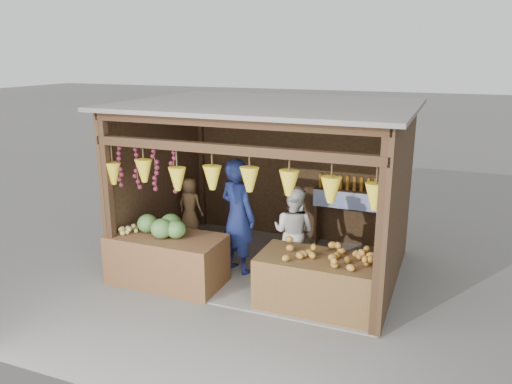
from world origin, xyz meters
TOP-DOWN VIEW (x-y plane):
  - ground at (0.00, 0.00)m, footprint 80.00×80.00m
  - stall_structure at (-0.03, -0.04)m, footprint 4.30×3.30m
  - back_shelf at (1.05, 1.28)m, footprint 1.25×0.32m
  - counter_left at (-1.21, -1.11)m, footprint 1.71×0.85m
  - counter_right at (1.15, -1.01)m, footprint 1.71×0.85m
  - stool at (-1.53, 0.21)m, footprint 0.35×0.35m
  - man_standing at (-0.37, -0.35)m, footprint 0.79×0.67m
  - woman_standing at (0.48, -0.14)m, footprint 0.77×0.64m
  - vendor_seated at (-1.53, 0.21)m, footprint 0.51×0.37m
  - melon_pile at (-1.24, -1.10)m, footprint 1.00×0.50m
  - tanfruit_pile at (-1.79, -1.18)m, footprint 0.34×0.40m
  - mango_pile at (1.21, -1.05)m, footprint 1.40×0.64m

SIDE VIEW (x-z plane):
  - ground at x=0.00m, z-range 0.00..0.00m
  - stool at x=-1.53m, z-range 0.00..0.33m
  - counter_right at x=1.15m, z-range 0.00..0.73m
  - counter_left at x=-1.21m, z-range 0.00..0.75m
  - woman_standing at x=0.48m, z-range 0.00..1.43m
  - vendor_seated at x=-1.53m, z-range 0.33..1.30m
  - tanfruit_pile at x=-1.79m, z-range 0.75..0.88m
  - mango_pile at x=1.21m, z-range 0.73..0.95m
  - back_shelf at x=1.05m, z-range 0.21..1.54m
  - melon_pile at x=-1.24m, z-range 0.75..1.07m
  - man_standing at x=-0.37m, z-range 0.00..1.85m
  - stall_structure at x=-0.03m, z-range 0.34..3.00m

